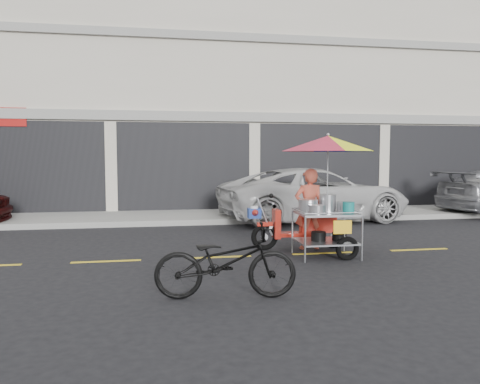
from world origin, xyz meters
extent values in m
plane|color=black|center=(0.00, 0.00, 0.00)|extent=(90.00, 90.00, 0.00)
cube|color=gray|center=(0.00, 5.50, 0.07)|extent=(45.00, 3.00, 0.15)
cube|color=beige|center=(0.00, 10.50, 4.00)|extent=(36.00, 8.00, 8.00)
cube|color=black|center=(0.00, 6.47, 1.45)|extent=(35.28, 0.06, 2.90)
cube|color=gray|center=(0.00, 6.45, 3.10)|extent=(36.00, 0.12, 0.30)
cube|color=gray|center=(0.00, 6.45, 5.60)|extent=(36.00, 0.12, 0.25)
cube|color=gold|center=(0.00, 0.00, 0.00)|extent=(42.00, 0.10, 0.01)
imported|color=silver|center=(1.31, 4.32, 0.76)|extent=(5.75, 3.28, 1.51)
imported|color=black|center=(-2.23, -2.46, 0.48)|extent=(1.91, 0.85, 0.97)
torus|color=black|center=(-1.03, 0.49, 0.27)|extent=(0.54, 0.12, 0.54)
torus|color=black|center=(0.39, 0.46, 0.27)|extent=(0.54, 0.12, 0.54)
cylinder|color=#9EA0A5|center=(-1.03, 0.49, 0.27)|extent=(0.13, 0.06, 0.13)
cylinder|color=#9EA0A5|center=(0.39, 0.46, 0.27)|extent=(0.13, 0.06, 0.13)
cube|color=#A62015|center=(-1.03, 0.49, 0.52)|extent=(0.31, 0.12, 0.08)
cylinder|color=#9EA0A5|center=(-1.03, 0.49, 0.66)|extent=(0.35, 0.06, 0.76)
cube|color=#A62015|center=(-0.79, 0.49, 0.52)|extent=(0.12, 0.32, 0.57)
cube|color=#A62015|center=(-0.36, 0.48, 0.30)|extent=(0.76, 0.28, 0.08)
cube|color=#A62015|center=(0.06, 0.47, 0.52)|extent=(0.72, 0.26, 0.38)
cube|color=black|center=(-0.03, 0.47, 0.74)|extent=(0.62, 0.24, 0.09)
cylinder|color=#9EA0A5|center=(-0.91, 0.49, 0.95)|extent=(0.05, 0.52, 0.03)
sphere|color=black|center=(-0.85, 0.68, 1.06)|extent=(0.09, 0.09, 0.09)
cylinder|color=white|center=(-0.91, 0.49, 0.45)|extent=(0.12, 0.12, 0.05)
cube|color=navy|center=(-1.23, 0.50, 0.74)|extent=(0.25, 0.21, 0.19)
cylinder|color=white|center=(-1.23, 0.50, 0.85)|extent=(0.15, 0.15, 0.05)
cone|color=#A62015|center=(-1.24, 0.34, 0.76)|extent=(0.18, 0.21, 0.17)
torus|color=black|center=(0.23, -0.62, 0.21)|extent=(0.44, 0.10, 0.44)
cylinder|color=#9EA0A5|center=(-0.58, -0.70, 0.40)|extent=(0.03, 0.03, 0.81)
cylinder|color=#9EA0A5|center=(-0.56, 0.15, 0.40)|extent=(0.03, 0.03, 0.81)
cylinder|color=#9EA0A5|center=(0.46, -0.72, 0.40)|extent=(0.03, 0.03, 0.81)
cylinder|color=#9EA0A5|center=(0.48, 0.13, 0.40)|extent=(0.03, 0.03, 0.81)
cube|color=#9EA0A5|center=(-0.05, -0.29, 0.28)|extent=(1.06, 0.88, 0.03)
cube|color=#9EA0A5|center=(-0.05, -0.29, 0.81)|extent=(1.06, 0.88, 0.04)
cylinder|color=#9EA0A5|center=(-0.06, -0.71, 0.86)|extent=(1.04, 0.05, 0.02)
cylinder|color=#9EA0A5|center=(-0.04, 0.14, 0.86)|extent=(1.04, 0.05, 0.02)
cylinder|color=#9EA0A5|center=(-0.57, -0.27, 0.86)|extent=(0.04, 0.85, 0.02)
cylinder|color=#9EA0A5|center=(0.47, -0.30, 0.86)|extent=(0.04, 0.85, 0.02)
cylinder|color=#9EA0A5|center=(-0.04, 0.14, 0.28)|extent=(0.05, 0.71, 0.04)
cylinder|color=#9EA0A5|center=(-0.04, 0.14, 0.76)|extent=(0.05, 0.71, 0.04)
cube|color=yellow|center=(0.08, -0.74, 0.62)|extent=(0.33, 0.03, 0.24)
cylinder|color=#B7B7BC|center=(-0.33, -0.09, 0.93)|extent=(0.37, 0.37, 0.21)
cylinder|color=#B7B7BC|center=(0.05, -0.08, 0.97)|extent=(0.32, 0.32, 0.30)
cylinder|color=#B7B7BC|center=(0.31, -0.25, 0.91)|extent=(0.26, 0.26, 0.16)
cylinder|color=#B7B7BC|center=(-0.29, -0.45, 0.90)|extent=(0.32, 0.32, 0.14)
cylinder|color=#15706F|center=(0.28, -0.53, 0.93)|extent=(0.21, 0.21, 0.21)
cylinder|color=black|center=(-0.19, -0.28, 0.38)|extent=(0.27, 0.27, 0.17)
cylinder|color=black|center=(0.19, -0.29, 0.37)|extent=(0.23, 0.23, 0.15)
cylinder|color=#9EA0A5|center=(0.00, -0.19, 1.52)|extent=(0.02, 0.02, 1.42)
sphere|color=#9EA0A5|center=(0.00, -0.19, 2.25)|extent=(0.06, 0.06, 0.06)
imported|color=#C7513B|center=(-0.13, 0.47, 0.80)|extent=(0.59, 0.40, 1.61)
camera|label=1|loc=(-3.07, -8.39, 1.86)|focal=35.00mm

